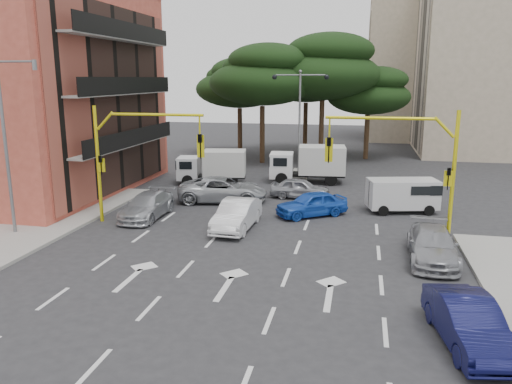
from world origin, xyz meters
TOP-DOWN VIEW (x-y plane):
  - ground at (0.00, 0.00)m, footprint 120.00×120.00m
  - median_strip at (0.00, 16.00)m, footprint 1.40×6.00m
  - apartment_orange at (-17.95, 8.00)m, footprint 15.19×16.15m
  - apartment_beige_far at (12.95, 44.00)m, footprint 16.20×12.15m
  - pine_left_near at (-3.94, 21.96)m, footprint 9.15×9.15m
  - pine_center at (1.06, 23.96)m, footprint 9.98×9.98m
  - pine_left_far at (-6.94, 25.96)m, footprint 8.32×8.32m
  - pine_right at (5.06, 25.96)m, footprint 7.49×7.49m
  - pine_back at (-0.94, 28.96)m, footprint 9.15×9.15m
  - signal_mast_right at (6.80, 1.99)m, footprint 5.79×0.37m
  - signal_mast_left at (-6.80, 1.99)m, footprint 5.79×0.37m
  - street_lamp_left at (-11.29, -1.00)m, footprint 2.08×0.20m
  - street_lamp_center at (0.00, 16.00)m, footprint 4.16×0.36m
  - car_white_hatch at (-1.33, 2.14)m, footprint 1.73×4.44m
  - car_blue_compact at (2.07, 5.32)m, footprint 4.14×3.55m
  - car_silver_wagon at (-6.55, 3.16)m, footprint 1.87×4.50m
  - car_silver_cross_a at (-3.52, 7.42)m, footprint 5.69×3.33m
  - car_silver_cross_b at (0.95, 9.28)m, footprint 3.74×1.60m
  - car_navy_parked at (7.70, -7.26)m, footprint 2.14×4.32m
  - car_silver_parked at (7.60, -0.48)m, footprint 2.01×4.64m
  - van_white at (6.93, 7.18)m, footprint 4.07×2.54m
  - box_truck_a at (-5.68, 12.37)m, footprint 5.12×2.85m
  - box_truck_b at (0.90, 14.14)m, footprint 5.59×2.80m

SIDE VIEW (x-z plane):
  - ground at x=0.00m, z-range 0.00..0.00m
  - median_strip at x=0.00m, z-range 0.00..0.15m
  - car_silver_cross_b at x=0.95m, z-range 0.00..1.26m
  - car_silver_wagon at x=-6.55m, z-range 0.00..1.30m
  - car_silver_parked at x=7.60m, z-range 0.00..1.33m
  - car_blue_compact at x=2.07m, z-range 0.00..1.34m
  - car_navy_parked at x=7.70m, z-range 0.00..1.36m
  - car_white_hatch at x=-1.33m, z-range 0.00..1.44m
  - car_silver_cross_a at x=-3.52m, z-range 0.00..1.49m
  - van_white at x=6.93m, z-range 0.00..1.89m
  - box_truck_a at x=-5.68m, z-range 0.00..2.38m
  - box_truck_b at x=0.90m, z-range 0.00..2.65m
  - signal_mast_right at x=6.80m, z-range 0.88..6.88m
  - signal_mast_left at x=-6.80m, z-range 0.88..6.88m
  - street_lamp_left at x=-11.29m, z-range 0.72..8.72m
  - street_lamp_center at x=0.00m, z-range 1.54..9.31m
  - pine_right at x=5.06m, z-range 2.03..10.40m
  - apartment_orange at x=-17.95m, z-range 0.00..13.70m
  - pine_left_far at x=-6.94m, z-range 2.26..11.56m
  - pine_left_near at x=-3.94m, z-range 2.49..12.72m
  - pine_back at x=-0.94m, z-range 2.49..12.72m
  - pine_center at x=1.06m, z-range 2.72..13.88m
  - apartment_beige_far at x=12.95m, z-range 0.00..16.70m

